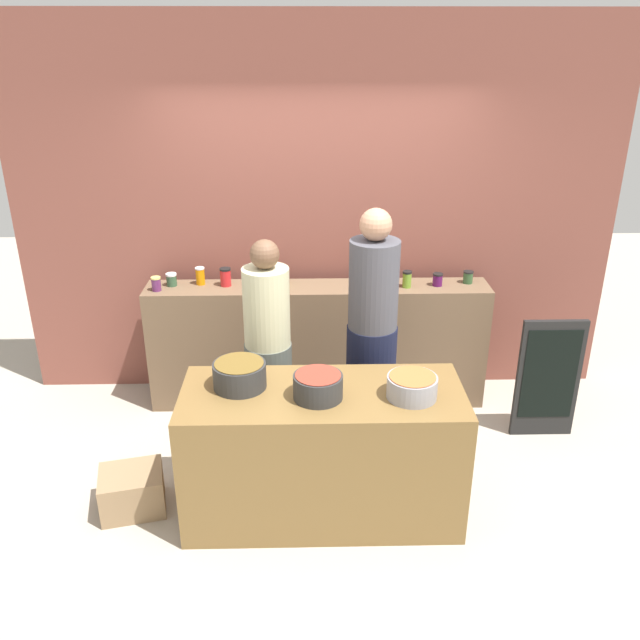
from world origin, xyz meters
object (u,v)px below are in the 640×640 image
(preserve_jar_1, at_px, (172,280))
(cook_with_tongs, at_px, (268,363))
(preserve_jar_2, at_px, (200,276))
(preserve_jar_9, at_px, (438,280))
(preserve_jar_8, at_px, (407,279))
(preserve_jar_0, at_px, (156,284))
(preserve_jar_6, at_px, (376,280))
(cooking_pot_left, at_px, (240,375))
(cook_in_cap, at_px, (371,348))
(bread_crate, at_px, (132,491))
(cooking_pot_right, at_px, (412,387))
(preserve_jar_5, at_px, (283,276))
(cooking_pot_center, at_px, (318,386))
(preserve_jar_3, at_px, (226,277))
(chalkboard_sign, at_px, (548,378))
(preserve_jar_10, at_px, (468,277))
(preserve_jar_7, at_px, (392,279))
(preserve_jar_4, at_px, (268,280))

(preserve_jar_1, bearing_deg, cook_with_tongs, -46.07)
(preserve_jar_2, xyz_separation_m, preserve_jar_9, (1.86, -0.07, -0.02))
(preserve_jar_9, bearing_deg, preserve_jar_8, -173.10)
(preserve_jar_0, bearing_deg, preserve_jar_6, 1.85)
(preserve_jar_6, distance_m, cooking_pot_left, 1.62)
(cook_in_cap, relative_size, bread_crate, 4.60)
(cooking_pot_left, bearing_deg, preserve_jar_2, 106.98)
(preserve_jar_0, distance_m, cooking_pot_right, 2.26)
(preserve_jar_5, distance_m, cooking_pot_center, 1.54)
(preserve_jar_3, xyz_separation_m, chalkboard_sign, (2.42, -0.60, -0.60))
(preserve_jar_3, bearing_deg, cook_with_tongs, -65.79)
(preserve_jar_8, bearing_deg, chalkboard_sign, -27.88)
(preserve_jar_6, xyz_separation_m, cooking_pot_center, (-0.48, -1.45, -0.12))
(preserve_jar_2, relative_size, cook_with_tongs, 0.09)
(cook_with_tongs, bearing_deg, preserve_jar_10, 27.97)
(cooking_pot_right, height_order, chalkboard_sign, cooking_pot_right)
(chalkboard_sign, bearing_deg, preserve_jar_5, 162.53)
(preserve_jar_9, relative_size, cooking_pot_center, 0.34)
(preserve_jar_2, height_order, cooking_pot_center, preserve_jar_2)
(preserve_jar_9, relative_size, cooking_pot_left, 0.31)
(preserve_jar_1, xyz_separation_m, cooking_pot_left, (0.65, -1.37, -0.12))
(preserve_jar_7, distance_m, preserve_jar_9, 0.36)
(preserve_jar_1, bearing_deg, preserve_jar_0, -132.15)
(preserve_jar_6, bearing_deg, cooking_pot_right, -87.33)
(preserve_jar_1, bearing_deg, preserve_jar_3, -1.44)
(preserve_jar_9, distance_m, bread_crate, 2.71)
(cooking_pot_center, bearing_deg, preserve_jar_5, 99.15)
(preserve_jar_1, xyz_separation_m, cooking_pot_center, (1.11, -1.51, -0.12))
(preserve_jar_2, height_order, chalkboard_sign, preserve_jar_2)
(preserve_jar_6, bearing_deg, bread_crate, -140.96)
(preserve_jar_4, distance_m, preserve_jar_5, 0.14)
(preserve_jar_9, bearing_deg, cooking_pot_center, -123.53)
(preserve_jar_9, bearing_deg, chalkboard_sign, -36.49)
(preserve_jar_10, relative_size, cook_with_tongs, 0.06)
(cook_in_cap, bearing_deg, preserve_jar_8, 64.47)
(preserve_jar_9, height_order, cooking_pot_right, preserve_jar_9)
(cooking_pot_right, bearing_deg, chalkboard_sign, 37.52)
(preserve_jar_5, bearing_deg, cooking_pot_left, -99.21)
(bread_crate, distance_m, chalkboard_sign, 3.04)
(preserve_jar_2, distance_m, cook_with_tongs, 1.07)
(cook_with_tongs, bearing_deg, chalkboard_sign, 5.75)
(preserve_jar_9, distance_m, cooking_pot_center, 1.75)
(preserve_jar_5, xyz_separation_m, bread_crate, (-0.95, -1.42, -0.94))
(preserve_jar_7, bearing_deg, preserve_jar_10, 6.03)
(preserve_jar_6, height_order, cook_in_cap, cook_in_cap)
(preserve_jar_7, height_order, preserve_jar_9, preserve_jar_7)
(preserve_jar_1, relative_size, cooking_pot_center, 0.34)
(preserve_jar_8, distance_m, cooking_pot_right, 1.45)
(preserve_jar_5, bearing_deg, cooking_pot_center, -80.85)
(preserve_jar_5, bearing_deg, preserve_jar_7, -4.67)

